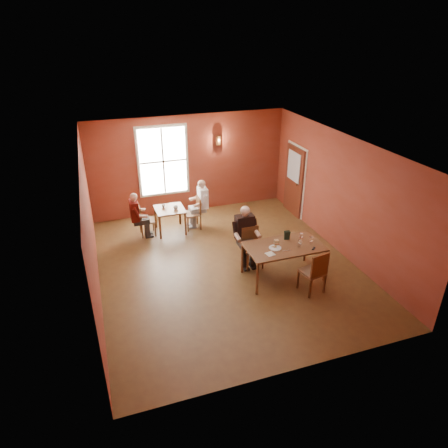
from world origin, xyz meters
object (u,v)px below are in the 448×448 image
object	(u,v)px
chair_empty	(312,271)
chair_diner_white	(192,213)
diner_white	(193,206)
diner_maroon	(145,214)
main_table	(283,261)
diner_main	(253,240)
second_table	(170,220)
chair_diner_main	(252,248)
chair_diner_maroon	(147,220)

from	to	relation	value
chair_empty	chair_diner_white	distance (m)	4.17
diner_white	diner_maroon	world-z (taller)	diner_white
main_table	diner_main	bearing A→B (deg)	128.88
chair_empty	second_table	bearing A→B (deg)	111.43
chair_diner_main	second_table	world-z (taller)	chair_diner_main
chair_diner_white	chair_empty	bearing A→B (deg)	-155.84
chair_empty	diner_white	distance (m)	4.16
main_table	chair_diner_white	bearing A→B (deg)	113.60
chair_diner_main	diner_white	distance (m)	2.59
main_table	chair_diner_main	bearing A→B (deg)	127.57
chair_diner_main	chair_diner_maroon	bearing A→B (deg)	-48.65
chair_diner_main	chair_diner_white	size ratio (longest dim) A/B	1.05
second_table	chair_diner_maroon	bearing A→B (deg)	180.00
diner_maroon	diner_main	bearing A→B (deg)	41.40
main_table	second_table	bearing A→B (deg)	122.90
main_table	diner_main	world-z (taller)	diner_main
chair_empty	diner_white	world-z (taller)	diner_white
chair_diner_white	chair_diner_maroon	bearing A→B (deg)	90.00
diner_white	chair_diner_maroon	size ratio (longest dim) A/B	1.50
main_table	chair_diner_white	xyz separation A→B (m)	(-1.35, 3.10, 0.06)
chair_diner_white	diner_maroon	bearing A→B (deg)	90.00
diner_white	diner_maroon	bearing A→B (deg)	90.00
chair_empty	chair_diner_maroon	world-z (taller)	chair_empty
chair_diner_maroon	chair_empty	bearing A→B (deg)	38.33
chair_empty	chair_diner_white	xyz separation A→B (m)	(-1.70, 3.80, -0.04)
chair_diner_main	chair_diner_maroon	xyz separation A→B (m)	(-2.15, 2.45, -0.04)
diner_main	chair_empty	size ratio (longest dim) A/B	1.41
chair_diner_main	chair_diner_white	world-z (taller)	chair_diner_main
chair_empty	chair_diner_maroon	xyz separation A→B (m)	(-3.00, 3.80, -0.06)
diner_main	diner_maroon	size ratio (longest dim) A/B	1.13
chair_empty	diner_main	bearing A→B (deg)	112.40
main_table	chair_diner_maroon	world-z (taller)	chair_diner_maroon
diner_main	chair_empty	xyz separation A→B (m)	(0.85, -1.32, -0.21)
main_table	diner_white	bearing A→B (deg)	113.13
main_table	second_table	world-z (taller)	main_table
chair_diner_white	main_table	bearing A→B (deg)	-156.40
chair_diner_main	second_table	distance (m)	2.87
diner_main	second_table	world-z (taller)	diner_main
diner_main	chair_diner_white	distance (m)	2.63
main_table	diner_maroon	distance (m)	4.10
chair_diner_white	chair_diner_main	bearing A→B (deg)	-160.78
diner_main	diner_maroon	bearing A→B (deg)	-48.60
diner_main	chair_diner_white	size ratio (longest dim) A/B	1.54
chair_diner_main	diner_white	world-z (taller)	diner_white
diner_main	diner_maroon	distance (m)	3.30
second_table	chair_diner_white	distance (m)	0.66
diner_main	main_table	bearing A→B (deg)	128.88
diner_white	chair_empty	bearing A→B (deg)	-156.22
diner_main	second_table	size ratio (longest dim) A/B	1.82
main_table	chair_diner_main	xyz separation A→B (m)	(-0.50, 0.65, 0.08)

